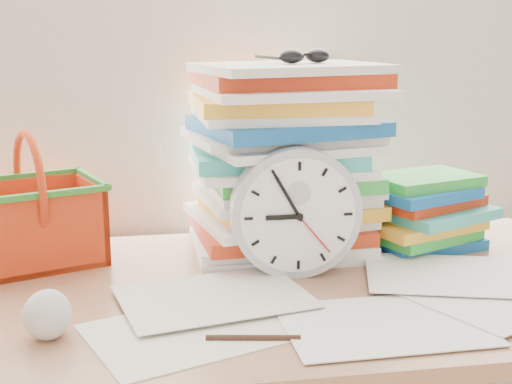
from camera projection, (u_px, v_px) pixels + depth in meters
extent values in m
cube|color=#9C6A49|center=(245.00, 294.00, 1.27)|extent=(1.40, 0.70, 0.03)
cylinder|color=#9C6A49|center=(488.00, 377.00, 1.75)|extent=(0.04, 0.04, 0.72)
cylinder|color=#B0B4BC|center=(296.00, 212.00, 1.30)|extent=(0.24, 0.05, 0.24)
sphere|color=silver|center=(47.00, 314.00, 1.05)|extent=(0.07, 0.07, 0.07)
cylinder|color=black|center=(253.00, 338.00, 1.05)|extent=(0.14, 0.03, 0.01)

